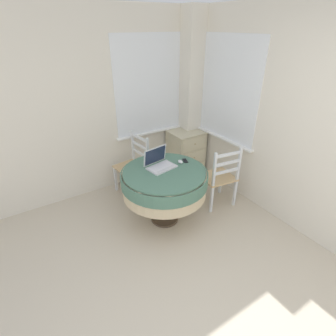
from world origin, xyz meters
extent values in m
cube|color=silver|center=(-0.12, 2.91, 1.27)|extent=(4.16, 0.06, 2.55)
cube|color=white|center=(1.13, 2.87, 1.49)|extent=(1.10, 0.01, 1.42)
cube|color=white|center=(1.13, 2.84, 0.77)|extent=(1.18, 0.07, 0.02)
cube|color=silver|center=(1.99, 0.54, 1.27)|extent=(0.06, 4.68, 2.55)
cube|color=white|center=(1.96, 2.05, 1.49)|extent=(0.01, 1.10, 1.42)
cube|color=white|center=(1.93, 2.05, 0.77)|extent=(0.07, 1.18, 0.02)
cube|color=silver|center=(1.82, 2.74, 1.27)|extent=(0.28, 0.28, 2.55)
cylinder|color=#4C3D2D|center=(0.66, 1.69, 0.01)|extent=(0.36, 0.36, 0.03)
cylinder|color=#4C3D2D|center=(0.66, 1.69, 0.38)|extent=(0.11, 0.11, 0.69)
cylinder|color=beige|center=(0.66, 1.69, 0.57)|extent=(1.04, 1.04, 0.30)
cylinder|color=#4C7560|center=(0.66, 1.69, 0.64)|extent=(1.06, 1.06, 0.15)
cylinder|color=#4C7560|center=(0.66, 1.69, 0.73)|extent=(1.01, 1.01, 0.02)
cube|color=silver|center=(0.68, 1.77, 0.75)|extent=(0.37, 0.28, 0.02)
cube|color=silver|center=(0.68, 1.79, 0.76)|extent=(0.32, 0.18, 0.00)
cube|color=silver|center=(0.66, 1.90, 0.87)|extent=(0.35, 0.09, 0.22)
cube|color=#192338|center=(0.66, 1.89, 0.87)|extent=(0.31, 0.08, 0.20)
ellipsoid|color=white|center=(0.95, 1.76, 0.76)|extent=(0.05, 0.08, 0.04)
cube|color=black|center=(1.03, 1.77, 0.74)|extent=(0.08, 0.12, 0.01)
cube|color=black|center=(1.03, 1.77, 0.75)|extent=(0.06, 0.09, 0.00)
cube|color=tan|center=(0.60, 2.53, 0.42)|extent=(0.46, 0.49, 0.02)
cube|color=silver|center=(0.40, 2.70, 0.21)|extent=(0.04, 0.04, 0.41)
cube|color=silver|center=(0.45, 2.32, 0.21)|extent=(0.04, 0.04, 0.41)
cube|color=silver|center=(0.75, 2.75, 0.21)|extent=(0.04, 0.04, 0.41)
cube|color=silver|center=(0.80, 2.36, 0.21)|extent=(0.04, 0.04, 0.41)
cube|color=silver|center=(0.75, 2.75, 0.67)|extent=(0.04, 0.04, 0.48)
cube|color=silver|center=(0.80, 2.36, 0.67)|extent=(0.04, 0.04, 0.48)
cube|color=silver|center=(0.78, 2.56, 0.85)|extent=(0.07, 0.39, 0.04)
cube|color=silver|center=(0.78, 2.56, 0.73)|extent=(0.07, 0.39, 0.04)
cube|color=silver|center=(0.78, 2.56, 0.60)|extent=(0.07, 0.39, 0.04)
cube|color=tan|center=(1.50, 1.63, 0.42)|extent=(0.49, 0.46, 0.02)
cube|color=silver|center=(1.72, 1.77, 0.21)|extent=(0.04, 0.04, 0.41)
cube|color=silver|center=(1.34, 1.83, 0.21)|extent=(0.04, 0.04, 0.41)
cube|color=silver|center=(1.67, 1.43, 0.21)|extent=(0.04, 0.04, 0.41)
cube|color=silver|center=(1.29, 1.48, 0.21)|extent=(0.04, 0.04, 0.41)
cube|color=silver|center=(1.67, 1.43, 0.67)|extent=(0.04, 0.04, 0.48)
cube|color=silver|center=(1.29, 1.48, 0.67)|extent=(0.04, 0.04, 0.48)
cube|color=silver|center=(1.48, 1.45, 0.85)|extent=(0.38, 0.08, 0.04)
cube|color=silver|center=(1.48, 1.45, 0.73)|extent=(0.38, 0.08, 0.04)
cube|color=silver|center=(1.48, 1.45, 0.60)|extent=(0.38, 0.08, 0.04)
cube|color=beige|center=(1.66, 2.61, 0.37)|extent=(0.52, 0.46, 0.74)
cube|color=beige|center=(1.66, 2.61, 0.74)|extent=(0.54, 0.49, 0.02)
cube|color=beige|center=(1.66, 2.37, 0.61)|extent=(0.46, 0.01, 0.21)
sphere|color=olive|center=(1.66, 2.36, 0.61)|extent=(0.02, 0.02, 0.02)
cube|color=beige|center=(1.66, 2.37, 0.37)|extent=(0.46, 0.01, 0.21)
sphere|color=olive|center=(1.66, 2.36, 0.37)|extent=(0.02, 0.02, 0.02)
cube|color=beige|center=(1.66, 2.37, 0.12)|extent=(0.46, 0.01, 0.21)
sphere|color=olive|center=(1.66, 2.36, 0.12)|extent=(0.02, 0.02, 0.02)
camera|label=1|loc=(-0.79, -0.64, 2.30)|focal=28.00mm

